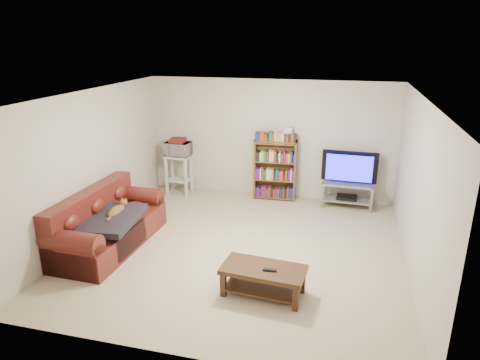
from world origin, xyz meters
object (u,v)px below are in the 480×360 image
(tv_stand, at_px, (347,191))
(bookshelf, at_px, (275,169))
(sofa, at_px, (106,227))
(coffee_table, at_px, (263,276))

(tv_stand, relative_size, bookshelf, 0.81)
(tv_stand, height_order, bookshelf, bookshelf)
(sofa, bearing_deg, bookshelf, 52.01)
(sofa, relative_size, bookshelf, 1.73)
(coffee_table, relative_size, tv_stand, 1.11)
(sofa, bearing_deg, coffee_table, -13.71)
(sofa, distance_m, coffee_table, 2.79)
(coffee_table, xyz_separation_m, bookshelf, (-0.45, 3.45, 0.37))
(coffee_table, height_order, bookshelf, bookshelf)
(coffee_table, height_order, tv_stand, tv_stand)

